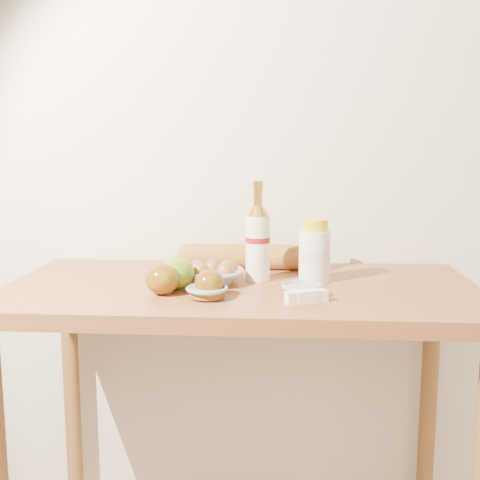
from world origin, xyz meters
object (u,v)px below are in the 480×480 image
cream_bottle (315,253)px  egg_bowl (213,274)px  table (241,331)px  baguette (251,257)px  bourbon_bottle (258,240)px

cream_bottle → egg_bowl: size_ratio=0.87×
table → baguette: bearing=85.4°
egg_bowl → baguette: size_ratio=0.43×
bourbon_bottle → baguette: bearing=92.0°
bourbon_bottle → baguette: bourbon_bottle is taller
egg_bowl → cream_bottle: bearing=10.0°
cream_bottle → egg_bowl: (-0.26, -0.05, -0.05)m
bourbon_bottle → egg_bowl: size_ratio=1.41×
cream_bottle → baguette: size_ratio=0.38×
table → bourbon_bottle: (0.04, 0.05, 0.23)m
baguette → bourbon_bottle: bearing=-79.2°
cream_bottle → baguette: 0.23m
table → cream_bottle: bearing=16.2°
table → baguette: size_ratio=2.79×
table → baguette: baguette is taller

